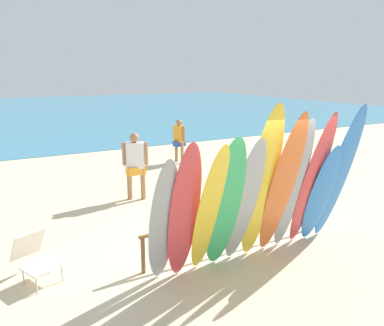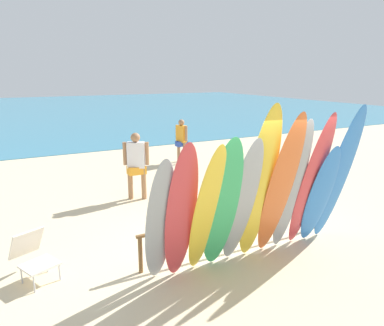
% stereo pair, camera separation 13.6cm
% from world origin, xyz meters
% --- Properties ---
extents(ground, '(60.00, 60.00, 0.00)m').
position_xyz_m(ground, '(0.00, 14.00, 0.00)').
color(ground, beige).
extents(ocean_water, '(60.00, 40.00, 0.02)m').
position_xyz_m(ocean_water, '(0.00, 29.77, 0.01)').
color(ocean_water, teal).
rests_on(ocean_water, ground).
extents(surfboard_rack, '(3.94, 0.07, 0.67)m').
position_xyz_m(surfboard_rack, '(0.00, 0.00, 0.55)').
color(surfboard_rack, brown).
rests_on(surfboard_rack, ground).
extents(surfboard_grey_0, '(0.50, 0.58, 2.06)m').
position_xyz_m(surfboard_grey_0, '(-1.73, -0.45, 1.03)').
color(surfboard_grey_0, '#999EA3').
rests_on(surfboard_grey_0, ground).
extents(surfboard_red_1, '(0.56, 0.59, 2.27)m').
position_xyz_m(surfboard_red_1, '(-1.42, -0.52, 1.14)').
color(surfboard_red_1, '#D13D42').
rests_on(surfboard_red_1, ground).
extents(surfboard_yellow_2, '(0.55, 0.84, 2.24)m').
position_xyz_m(surfboard_yellow_2, '(-1.02, -0.60, 1.12)').
color(surfboard_yellow_2, yellow).
rests_on(surfboard_yellow_2, ground).
extents(surfboard_green_3, '(0.64, 0.83, 2.33)m').
position_xyz_m(surfboard_green_3, '(-0.74, -0.61, 1.16)').
color(surfboard_green_3, '#38B266').
rests_on(surfboard_green_3, ground).
extents(surfboard_grey_4, '(0.53, 0.81, 2.28)m').
position_xyz_m(surfboard_grey_4, '(-0.36, -0.59, 1.14)').
color(surfboard_grey_4, '#999EA3').
rests_on(surfboard_grey_4, ground).
extents(surfboard_yellow_5, '(0.59, 0.79, 2.77)m').
position_xyz_m(surfboard_yellow_5, '(-0.03, -0.59, 1.39)').
color(surfboard_yellow_5, yellow).
rests_on(surfboard_yellow_5, ground).
extents(surfboard_orange_6, '(0.55, 0.87, 2.64)m').
position_xyz_m(surfboard_orange_6, '(0.37, -0.65, 1.32)').
color(surfboard_orange_6, orange).
rests_on(surfboard_orange_6, ground).
extents(surfboard_grey_7, '(0.48, 0.74, 2.50)m').
position_xyz_m(surfboard_grey_7, '(0.70, -0.58, 1.25)').
color(surfboard_grey_7, '#999EA3').
rests_on(surfboard_grey_7, ground).
extents(surfboard_red_8, '(0.53, 0.82, 2.59)m').
position_xyz_m(surfboard_red_8, '(1.10, -0.62, 1.29)').
color(surfboard_red_8, '#D13D42').
rests_on(surfboard_red_8, ground).
extents(surfboard_blue_9, '(0.58, 0.76, 2.00)m').
position_xyz_m(surfboard_blue_9, '(1.36, -0.61, 1.00)').
color(surfboard_blue_9, '#337AD1').
rests_on(surfboard_blue_9, ground).
extents(surfboard_blue_10, '(0.53, 0.84, 2.69)m').
position_xyz_m(surfboard_blue_10, '(1.73, -0.66, 1.35)').
color(surfboard_blue_10, '#337AD1').
rests_on(surfboard_blue_10, ground).
extents(beachgoer_by_water, '(0.41, 0.58, 1.59)m').
position_xyz_m(beachgoer_by_water, '(1.91, 6.47, 0.91)').
color(beachgoer_by_water, '#9E704C').
rests_on(beachgoer_by_water, ground).
extents(beachgoer_midbeach, '(0.60, 0.39, 1.74)m').
position_xyz_m(beachgoer_midbeach, '(-0.80, 3.44, 1.00)').
color(beachgoer_midbeach, '#9E704C').
rests_on(beachgoer_midbeach, ground).
extents(beach_chair_red, '(0.76, 0.87, 0.80)m').
position_xyz_m(beach_chair_red, '(-3.47, 0.62, 0.42)').
color(beach_chair_red, '#B7B7BC').
rests_on(beach_chair_red, ground).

